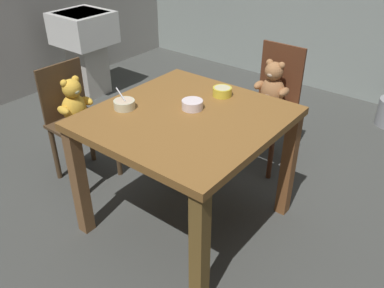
{
  "coord_description": "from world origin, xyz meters",
  "views": [
    {
      "loc": [
        1.24,
        -1.53,
        1.77
      ],
      "look_at": [
        0.0,
        0.05,
        0.54
      ],
      "focal_mm": 37.75,
      "sensor_mm": 36.0,
      "label": 1
    }
  ],
  "objects_px": {
    "dining_table": "(187,134)",
    "porridge_bowl_white_center": "(192,104)",
    "porridge_bowl_yellow_far_center": "(222,91)",
    "porridge_bowl_cream_near_left": "(124,104)",
    "teddy_chair_near_left": "(76,112)",
    "teddy_chair_far_center": "(270,98)",
    "sink_basin": "(85,42)"
  },
  "relations": [
    {
      "from": "dining_table",
      "to": "porridge_bowl_white_center",
      "type": "distance_m",
      "value": 0.17
    },
    {
      "from": "porridge_bowl_yellow_far_center",
      "to": "porridge_bowl_white_center",
      "type": "xyz_separation_m",
      "value": [
        -0.03,
        -0.25,
        -0.0
      ]
    },
    {
      "from": "dining_table",
      "to": "porridge_bowl_cream_near_left",
      "type": "height_order",
      "value": "porridge_bowl_cream_near_left"
    },
    {
      "from": "dining_table",
      "to": "porridge_bowl_yellow_far_center",
      "type": "bearing_deg",
      "value": 87.95
    },
    {
      "from": "porridge_bowl_yellow_far_center",
      "to": "porridge_bowl_white_center",
      "type": "relative_size",
      "value": 0.95
    },
    {
      "from": "porridge_bowl_yellow_far_center",
      "to": "porridge_bowl_cream_near_left",
      "type": "bearing_deg",
      "value": -124.97
    },
    {
      "from": "teddy_chair_near_left",
      "to": "teddy_chair_far_center",
      "type": "distance_m",
      "value": 1.39
    },
    {
      "from": "teddy_chair_far_center",
      "to": "sink_basin",
      "type": "relative_size",
      "value": 1.07
    },
    {
      "from": "teddy_chair_far_center",
      "to": "porridge_bowl_cream_near_left",
      "type": "distance_m",
      "value": 1.17
    },
    {
      "from": "porridge_bowl_yellow_far_center",
      "to": "sink_basin",
      "type": "xyz_separation_m",
      "value": [
        -2.06,
        0.6,
        -0.23
      ]
    },
    {
      "from": "sink_basin",
      "to": "porridge_bowl_white_center",
      "type": "bearing_deg",
      "value": -22.77
    },
    {
      "from": "porridge_bowl_yellow_far_center",
      "to": "teddy_chair_far_center",
      "type": "bearing_deg",
      "value": 87.53
    },
    {
      "from": "porridge_bowl_yellow_far_center",
      "to": "sink_basin",
      "type": "distance_m",
      "value": 2.16
    },
    {
      "from": "dining_table",
      "to": "teddy_chair_near_left",
      "type": "relative_size",
      "value": 1.21
    },
    {
      "from": "porridge_bowl_cream_near_left",
      "to": "porridge_bowl_white_center",
      "type": "distance_m",
      "value": 0.38
    },
    {
      "from": "porridge_bowl_cream_near_left",
      "to": "porridge_bowl_white_center",
      "type": "xyz_separation_m",
      "value": [
        0.3,
        0.23,
        0.0
      ]
    },
    {
      "from": "teddy_chair_far_center",
      "to": "sink_basin",
      "type": "height_order",
      "value": "teddy_chair_far_center"
    },
    {
      "from": "teddy_chair_near_left",
      "to": "teddy_chair_far_center",
      "type": "height_order",
      "value": "teddy_chair_far_center"
    },
    {
      "from": "sink_basin",
      "to": "porridge_bowl_yellow_far_center",
      "type": "bearing_deg",
      "value": -16.3
    },
    {
      "from": "teddy_chair_near_left",
      "to": "sink_basin",
      "type": "relative_size",
      "value": 0.99
    },
    {
      "from": "teddy_chair_near_left",
      "to": "teddy_chair_far_center",
      "type": "relative_size",
      "value": 0.93
    },
    {
      "from": "teddy_chair_far_center",
      "to": "porridge_bowl_white_center",
      "type": "distance_m",
      "value": 0.89
    },
    {
      "from": "teddy_chair_near_left",
      "to": "porridge_bowl_cream_near_left",
      "type": "distance_m",
      "value": 0.66
    },
    {
      "from": "dining_table",
      "to": "porridge_bowl_cream_near_left",
      "type": "xyz_separation_m",
      "value": [
        -0.32,
        -0.15,
        0.15
      ]
    },
    {
      "from": "porridge_bowl_white_center",
      "to": "sink_basin",
      "type": "distance_m",
      "value": 2.21
    },
    {
      "from": "porridge_bowl_cream_near_left",
      "to": "sink_basin",
      "type": "height_order",
      "value": "porridge_bowl_cream_near_left"
    },
    {
      "from": "teddy_chair_near_left",
      "to": "porridge_bowl_cream_near_left",
      "type": "relative_size",
      "value": 6.49
    },
    {
      "from": "teddy_chair_far_center",
      "to": "porridge_bowl_cream_near_left",
      "type": "bearing_deg",
      "value": -17.9
    },
    {
      "from": "teddy_chair_near_left",
      "to": "sink_basin",
      "type": "xyz_separation_m",
      "value": [
        -1.13,
        1.0,
        0.04
      ]
    },
    {
      "from": "porridge_bowl_white_center",
      "to": "sink_basin",
      "type": "xyz_separation_m",
      "value": [
        -2.03,
        0.85,
        -0.23
      ]
    },
    {
      "from": "porridge_bowl_cream_near_left",
      "to": "porridge_bowl_white_center",
      "type": "relative_size",
      "value": 1.07
    },
    {
      "from": "porridge_bowl_cream_near_left",
      "to": "porridge_bowl_white_center",
      "type": "height_order",
      "value": "porridge_bowl_cream_near_left"
    }
  ]
}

